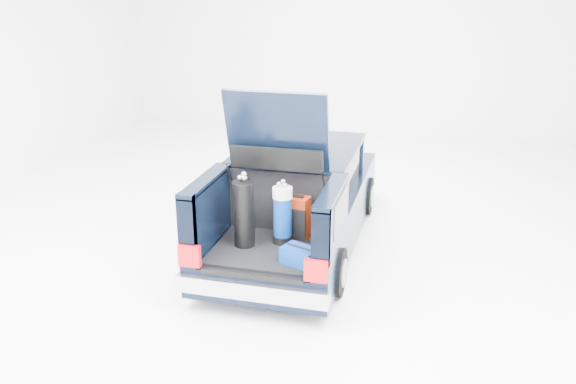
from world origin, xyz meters
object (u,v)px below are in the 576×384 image
(blue_golf_bag, at_px, (283,215))
(black_golf_bag, at_px, (244,214))
(blue_duffel, at_px, (300,256))
(car, at_px, (298,199))
(red_suitcase, at_px, (295,218))

(blue_golf_bag, bearing_deg, black_golf_bag, -147.18)
(blue_golf_bag, height_order, blue_duffel, blue_golf_bag)
(blue_golf_bag, bearing_deg, car, 102.73)
(blue_duffel, bearing_deg, car, 125.60)
(blue_golf_bag, distance_m, blue_duffel, 0.68)
(car, bearing_deg, blue_golf_bag, -84.68)
(car, xyz_separation_m, red_suitcase, (0.25, -1.19, 0.20))
(black_golf_bag, height_order, blue_duffel, black_golf_bag)
(red_suitcase, relative_size, blue_golf_bag, 0.70)
(car, distance_m, blue_golf_bag, 1.41)
(red_suitcase, relative_size, blue_duffel, 1.20)
(black_golf_bag, bearing_deg, car, 81.97)
(red_suitcase, xyz_separation_m, black_golf_bag, (-0.55, -0.39, 0.15))
(red_suitcase, height_order, blue_golf_bag, blue_golf_bag)
(black_golf_bag, relative_size, blue_golf_bag, 1.13)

